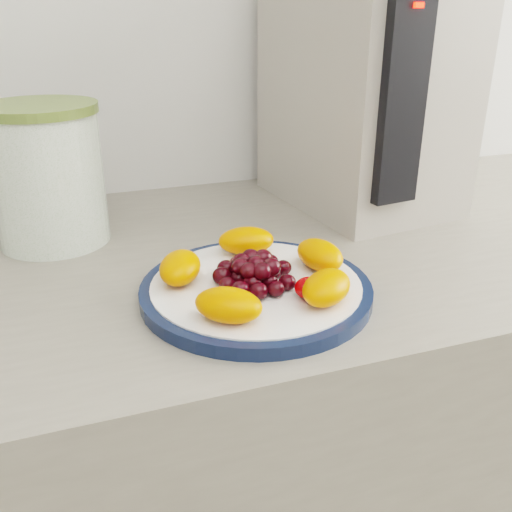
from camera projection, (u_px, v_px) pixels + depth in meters
name	position (u px, v px, depth m)	size (l,w,h in m)	color
counter	(261.00, 488.00, 0.97)	(3.50, 0.60, 0.90)	gray
cabinet_face	(261.00, 501.00, 0.98)	(3.48, 0.58, 0.84)	#986C4D
plate_rim	(256.00, 290.00, 0.64)	(0.26, 0.26, 0.01)	#101D3B
plate_face	(256.00, 290.00, 0.64)	(0.24, 0.24, 0.02)	white
canister	(48.00, 180.00, 0.76)	(0.15, 0.15, 0.18)	#3A6720
canister_lid	(37.00, 108.00, 0.72)	(0.15, 0.15, 0.01)	olive
appliance_body	(363.00, 84.00, 0.88)	(0.22, 0.30, 0.38)	#A79E92
appliance_panel	(402.00, 97.00, 0.73)	(0.06, 0.02, 0.28)	black
appliance_led	(418.00, 5.00, 0.67)	(0.01, 0.01, 0.01)	#FF0C05
fruit_plate	(261.00, 270.00, 0.63)	(0.22, 0.22, 0.03)	#FF6400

